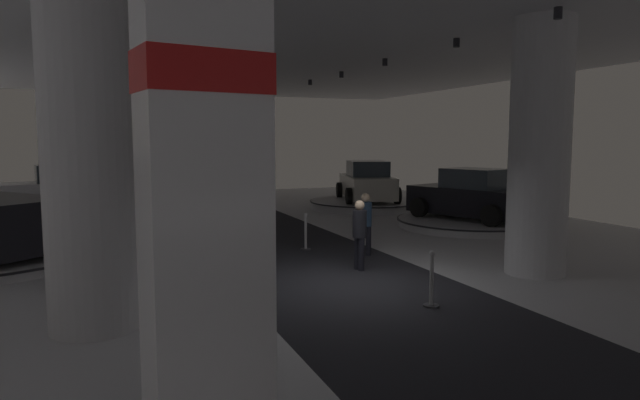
{
  "coord_description": "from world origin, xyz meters",
  "views": [
    {
      "loc": [
        -4.64,
        -10.13,
        2.92
      ],
      "look_at": [
        0.6,
        3.1,
        1.4
      ],
      "focal_mm": 31.35,
      "sensor_mm": 36.0,
      "label": 1
    }
  ],
  "objects_px": {
    "column_left": "(88,152)",
    "display_car_mid_right": "(472,196)",
    "visitor_walking_near": "(365,220)",
    "brand_sign_pylon": "(206,226)",
    "column_right": "(539,148)",
    "visitor_walking_far": "(360,230)",
    "display_car_far_right": "(367,183)",
    "display_car_far_left": "(61,190)",
    "display_platform_far_right": "(367,204)",
    "display_platform_mid_right": "(471,222)",
    "display_platform_far_left": "(61,214)"
  },
  "relations": [
    {
      "from": "display_platform_far_right",
      "to": "display_car_far_left",
      "type": "height_order",
      "value": "display_car_far_left"
    },
    {
      "from": "visitor_walking_near",
      "to": "display_platform_far_right",
      "type": "bearing_deg",
      "value": 63.41
    },
    {
      "from": "column_left",
      "to": "display_platform_far_left",
      "type": "distance_m",
      "value": 14.14
    },
    {
      "from": "brand_sign_pylon",
      "to": "display_platform_far_left",
      "type": "height_order",
      "value": "brand_sign_pylon"
    },
    {
      "from": "visitor_walking_near",
      "to": "visitor_walking_far",
      "type": "height_order",
      "value": "same"
    },
    {
      "from": "display_car_far_left",
      "to": "display_car_far_right",
      "type": "bearing_deg",
      "value": -7.07
    },
    {
      "from": "visitor_walking_near",
      "to": "visitor_walking_far",
      "type": "distance_m",
      "value": 1.68
    },
    {
      "from": "display_platform_far_left",
      "to": "display_platform_far_right",
      "type": "bearing_deg",
      "value": -6.89
    },
    {
      "from": "display_car_far_right",
      "to": "brand_sign_pylon",
      "type": "bearing_deg",
      "value": -120.68
    },
    {
      "from": "display_platform_far_right",
      "to": "display_car_far_right",
      "type": "xyz_separation_m",
      "value": [
        -0.01,
        -0.03,
        0.92
      ]
    },
    {
      "from": "display_platform_far_right",
      "to": "display_platform_far_left",
      "type": "distance_m",
      "value": 12.2
    },
    {
      "from": "brand_sign_pylon",
      "to": "display_car_far_left",
      "type": "bearing_deg",
      "value": 97.03
    },
    {
      "from": "display_platform_far_right",
      "to": "column_left",
      "type": "bearing_deg",
      "value": -131.25
    },
    {
      "from": "display_platform_far_right",
      "to": "visitor_walking_near",
      "type": "distance_m",
      "value": 10.0
    },
    {
      "from": "column_right",
      "to": "display_car_mid_right",
      "type": "bearing_deg",
      "value": 64.92
    },
    {
      "from": "display_platform_far_right",
      "to": "display_car_far_left",
      "type": "xyz_separation_m",
      "value": [
        -12.08,
        1.47,
        0.89
      ]
    },
    {
      "from": "display_platform_mid_right",
      "to": "visitor_walking_far",
      "type": "relative_size",
      "value": 3.13
    },
    {
      "from": "column_right",
      "to": "visitor_walking_far",
      "type": "distance_m",
      "value": 4.27
    },
    {
      "from": "display_car_mid_right",
      "to": "visitor_walking_far",
      "type": "relative_size",
      "value": 2.86
    },
    {
      "from": "visitor_walking_far",
      "to": "display_car_far_right",
      "type": "bearing_deg",
      "value": 62.78
    },
    {
      "from": "display_platform_mid_right",
      "to": "display_platform_far_left",
      "type": "xyz_separation_m",
      "value": [
        -13.05,
        7.49,
        0.02
      ]
    },
    {
      "from": "display_car_far_left",
      "to": "visitor_walking_far",
      "type": "xyz_separation_m",
      "value": [
        6.76,
        -11.83,
        -0.17
      ]
    },
    {
      "from": "column_left",
      "to": "display_platform_far_right",
      "type": "distance_m",
      "value": 16.68
    },
    {
      "from": "column_right",
      "to": "display_platform_far_left",
      "type": "xyz_separation_m",
      "value": [
        -10.24,
        13.55,
        -2.58
      ]
    },
    {
      "from": "column_right",
      "to": "column_left",
      "type": "bearing_deg",
      "value": -178.05
    },
    {
      "from": "column_right",
      "to": "display_platform_mid_right",
      "type": "distance_m",
      "value": 7.16
    },
    {
      "from": "display_car_far_right",
      "to": "display_platform_mid_right",
      "type": "xyz_separation_m",
      "value": [
        0.95,
        -6.0,
        -0.95
      ]
    },
    {
      "from": "display_platform_far_left",
      "to": "display_platform_mid_right",
      "type": "bearing_deg",
      "value": -29.85
    },
    {
      "from": "display_platform_mid_right",
      "to": "visitor_walking_far",
      "type": "distance_m",
      "value": 7.65
    },
    {
      "from": "brand_sign_pylon",
      "to": "display_car_far_right",
      "type": "bearing_deg",
      "value": 59.32
    },
    {
      "from": "display_platform_far_right",
      "to": "display_car_far_left",
      "type": "bearing_deg",
      "value": 173.07
    },
    {
      "from": "display_platform_far_left",
      "to": "display_car_far_right",
      "type": "bearing_deg",
      "value": -7.03
    },
    {
      "from": "column_right",
      "to": "display_car_far_right",
      "type": "height_order",
      "value": "column_right"
    },
    {
      "from": "display_car_mid_right",
      "to": "display_car_far_left",
      "type": "xyz_separation_m",
      "value": [
        -13.03,
        7.52,
        0.03
      ]
    },
    {
      "from": "column_left",
      "to": "display_car_far_right",
      "type": "xyz_separation_m",
      "value": [
        10.86,
        12.36,
        -1.64
      ]
    },
    {
      "from": "column_right",
      "to": "display_car_mid_right",
      "type": "height_order",
      "value": "column_right"
    },
    {
      "from": "brand_sign_pylon",
      "to": "display_platform_far_right",
      "type": "xyz_separation_m",
      "value": [
        9.85,
        16.61,
        -1.98
      ]
    },
    {
      "from": "display_platform_far_right",
      "to": "display_car_far_right",
      "type": "bearing_deg",
      "value": -105.66
    },
    {
      "from": "display_car_mid_right",
      "to": "visitor_walking_near",
      "type": "relative_size",
      "value": 2.86
    },
    {
      "from": "column_right",
      "to": "display_platform_far_right",
      "type": "height_order",
      "value": "column_right"
    },
    {
      "from": "display_platform_far_left",
      "to": "visitor_walking_near",
      "type": "height_order",
      "value": "visitor_walking_near"
    },
    {
      "from": "brand_sign_pylon",
      "to": "column_right",
      "type": "bearing_deg",
      "value": 29.6
    },
    {
      "from": "display_car_far_right",
      "to": "display_car_mid_right",
      "type": "height_order",
      "value": "display_car_far_right"
    },
    {
      "from": "display_car_far_right",
      "to": "visitor_walking_far",
      "type": "xyz_separation_m",
      "value": [
        -5.31,
        -10.33,
        -0.2
      ]
    },
    {
      "from": "visitor_walking_far",
      "to": "display_car_mid_right",
      "type": "bearing_deg",
      "value": 34.47
    },
    {
      "from": "column_left",
      "to": "display_car_mid_right",
      "type": "bearing_deg",
      "value": 28.2
    },
    {
      "from": "display_car_mid_right",
      "to": "visitor_walking_far",
      "type": "xyz_separation_m",
      "value": [
        -6.27,
        -4.31,
        -0.14
      ]
    },
    {
      "from": "display_car_far_left",
      "to": "display_platform_far_right",
      "type": "bearing_deg",
      "value": -6.93
    },
    {
      "from": "display_platform_far_right",
      "to": "visitor_walking_far",
      "type": "distance_m",
      "value": 11.67
    },
    {
      "from": "display_platform_far_right",
      "to": "display_platform_far_left",
      "type": "bearing_deg",
      "value": 173.11
    }
  ]
}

